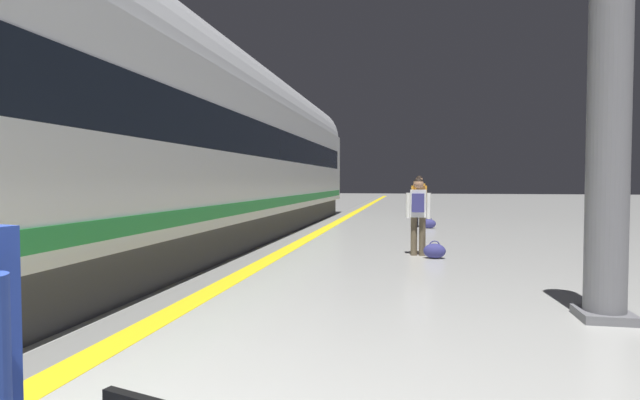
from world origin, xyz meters
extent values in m
cube|color=yellow|center=(-0.96, 10.00, 0.00)|extent=(0.36, 80.00, 0.01)
cube|color=slate|center=(-1.28, 10.00, 0.00)|extent=(0.61, 80.00, 0.01)
cube|color=#38383D|center=(-3.05, 8.70, 0.35)|extent=(2.67, 26.28, 0.70)
cube|color=silver|center=(-3.05, 8.70, 2.15)|extent=(2.90, 27.38, 2.90)
cylinder|color=silver|center=(-3.05, 8.70, 3.55)|extent=(2.84, 26.83, 2.84)
cube|color=black|center=(-3.05, 8.70, 2.50)|extent=(2.93, 25.73, 0.80)
cube|color=#268C3F|center=(-3.05, 8.70, 1.00)|extent=(2.94, 26.83, 0.24)
cube|color=gray|center=(-4.52, 12.80, 1.90)|extent=(0.02, 0.90, 2.00)
cylinder|color=black|center=(1.95, 15.85, 0.43)|extent=(0.14, 0.14, 0.85)
cylinder|color=black|center=(2.12, 15.91, 0.43)|extent=(0.14, 0.14, 0.85)
cube|color=orange|center=(2.03, 15.88, 1.16)|extent=(0.39, 0.29, 0.61)
cylinder|color=orange|center=(1.82, 15.82, 1.11)|extent=(0.09, 0.09, 0.57)
cylinder|color=orange|center=(2.25, 15.95, 1.11)|extent=(0.09, 0.09, 0.57)
sphere|color=#A37556|center=(2.03, 15.88, 1.60)|extent=(0.22, 0.22, 0.22)
sphere|color=black|center=(2.03, 15.88, 1.62)|extent=(0.21, 0.21, 0.21)
cube|color=brown|center=(2.08, 15.73, 1.18)|extent=(0.29, 0.21, 0.41)
ellipsoid|color=navy|center=(2.35, 15.57, 0.15)|extent=(0.44, 0.26, 0.30)
torus|color=navy|center=(2.35, 15.57, 0.25)|extent=(0.22, 0.02, 0.22)
cylinder|color=brown|center=(1.85, 9.55, 0.40)|extent=(0.13, 0.13, 0.80)
cylinder|color=brown|center=(2.02, 9.54, 0.40)|extent=(0.13, 0.13, 0.80)
cube|color=silver|center=(1.94, 9.54, 1.08)|extent=(0.33, 0.21, 0.57)
cylinder|color=silver|center=(1.73, 9.57, 1.04)|extent=(0.09, 0.09, 0.53)
cylinder|color=silver|center=(2.15, 9.54, 1.04)|extent=(0.09, 0.09, 0.53)
sphere|color=#A37556|center=(1.94, 9.54, 1.49)|extent=(0.21, 0.21, 0.21)
sphere|color=black|center=(1.94, 9.54, 1.52)|extent=(0.19, 0.19, 0.19)
cube|color=navy|center=(1.93, 9.40, 1.10)|extent=(0.25, 0.15, 0.38)
ellipsoid|color=navy|center=(2.26, 9.20, 0.15)|extent=(0.44, 0.26, 0.30)
torus|color=navy|center=(2.26, 9.20, 0.25)|extent=(0.22, 0.02, 0.22)
cylinder|color=slate|center=(3.94, 5.11, 1.80)|extent=(0.44, 0.44, 3.60)
cube|color=slate|center=(3.94, 5.11, 0.05)|extent=(0.56, 0.56, 0.10)
camera|label=1|loc=(1.82, -0.83, 1.55)|focal=27.60mm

